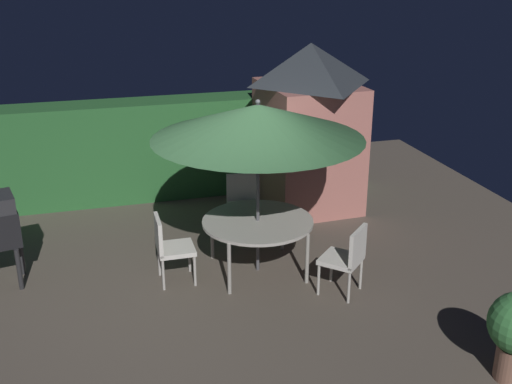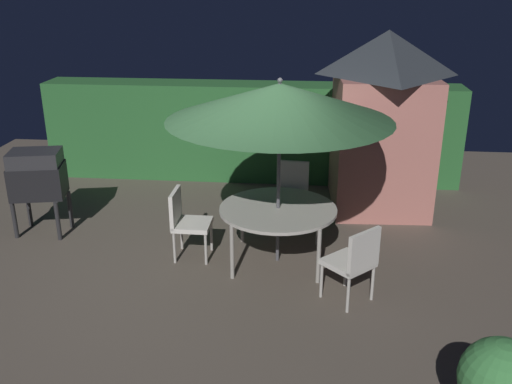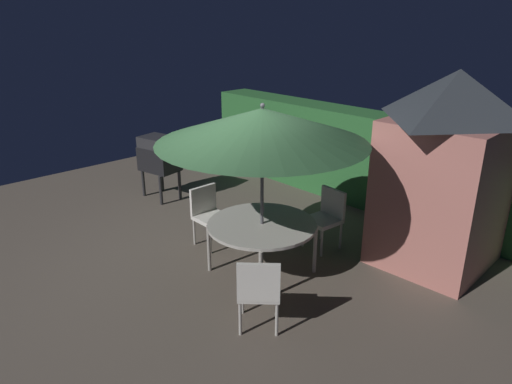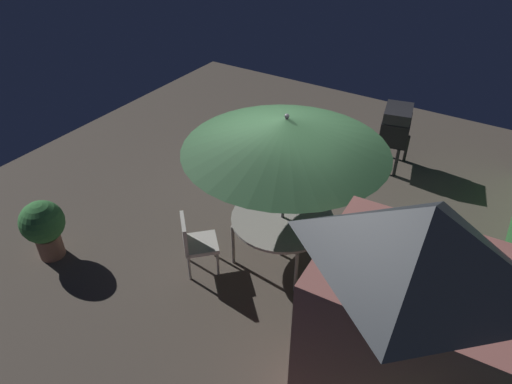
{
  "view_description": "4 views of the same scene",
  "coord_description": "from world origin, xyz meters",
  "px_view_note": "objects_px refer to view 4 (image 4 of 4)",
  "views": [
    {
      "loc": [
        -1.39,
        -6.9,
        3.99
      ],
      "look_at": [
        0.56,
        0.02,
        1.24
      ],
      "focal_mm": 44.13,
      "sensor_mm": 36.0,
      "label": 1
    },
    {
      "loc": [
        1.02,
        -6.1,
        3.4
      ],
      "look_at": [
        0.42,
        0.15,
        0.99
      ],
      "focal_mm": 39.67,
      "sensor_mm": 36.0,
      "label": 2
    },
    {
      "loc": [
        4.72,
        -3.58,
        3.32
      ],
      "look_at": [
        0.35,
        0.52,
        1.03
      ],
      "focal_mm": 32.69,
      "sensor_mm": 36.0,
      "label": 3
    },
    {
      "loc": [
        5.15,
        2.7,
        4.77
      ],
      "look_at": [
        0.51,
        -0.21,
        0.85
      ],
      "focal_mm": 32.15,
      "sensor_mm": 36.0,
      "label": 4
    }
  ],
  "objects_px": {
    "chair_far_side": "(318,188)",
    "chair_near_shed": "(360,266)",
    "patio_umbrella": "(286,134)",
    "bbq_grill": "(396,126)",
    "garden_shed": "(404,320)",
    "potted_plant_by_shed": "(43,226)",
    "chair_toward_hedge": "(194,241)",
    "patio_table": "(282,220)"
  },
  "relations": [
    {
      "from": "patio_umbrella",
      "to": "bbq_grill",
      "type": "distance_m",
      "value": 3.58
    },
    {
      "from": "patio_umbrella",
      "to": "chair_far_side",
      "type": "xyz_separation_m",
      "value": [
        -1.17,
        0.0,
        -1.52
      ]
    },
    {
      "from": "potted_plant_by_shed",
      "to": "garden_shed",
      "type": "bearing_deg",
      "value": 94.32
    },
    {
      "from": "patio_table",
      "to": "patio_umbrella",
      "type": "height_order",
      "value": "patio_umbrella"
    },
    {
      "from": "chair_near_shed",
      "to": "chair_toward_hedge",
      "type": "height_order",
      "value": "same"
    },
    {
      "from": "patio_table",
      "to": "patio_umbrella",
      "type": "bearing_deg",
      "value": -14.04
    },
    {
      "from": "chair_far_side",
      "to": "potted_plant_by_shed",
      "type": "bearing_deg",
      "value": -44.2
    },
    {
      "from": "chair_far_side",
      "to": "potted_plant_by_shed",
      "type": "xyz_separation_m",
      "value": [
        2.99,
        -2.91,
        0.04
      ]
    },
    {
      "from": "bbq_grill",
      "to": "patio_umbrella",
      "type": "bearing_deg",
      "value": -8.95
    },
    {
      "from": "patio_umbrella",
      "to": "patio_table",
      "type": "bearing_deg",
      "value": 165.96
    },
    {
      "from": "bbq_grill",
      "to": "chair_toward_hedge",
      "type": "distance_m",
      "value": 4.46
    },
    {
      "from": "garden_shed",
      "to": "potted_plant_by_shed",
      "type": "height_order",
      "value": "garden_shed"
    },
    {
      "from": "garden_shed",
      "to": "chair_toward_hedge",
      "type": "relative_size",
      "value": 2.98
    },
    {
      "from": "bbq_grill",
      "to": "potted_plant_by_shed",
      "type": "height_order",
      "value": "bbq_grill"
    },
    {
      "from": "patio_umbrella",
      "to": "potted_plant_by_shed",
      "type": "bearing_deg",
      "value": -57.94
    },
    {
      "from": "patio_umbrella",
      "to": "bbq_grill",
      "type": "bearing_deg",
      "value": 171.05
    },
    {
      "from": "chair_far_side",
      "to": "potted_plant_by_shed",
      "type": "height_order",
      "value": "potted_plant_by_shed"
    },
    {
      "from": "bbq_grill",
      "to": "chair_near_shed",
      "type": "bearing_deg",
      "value": 11.56
    },
    {
      "from": "chair_toward_hedge",
      "to": "chair_near_shed",
      "type": "bearing_deg",
      "value": 109.75
    },
    {
      "from": "chair_near_shed",
      "to": "chair_far_side",
      "type": "bearing_deg",
      "value": -136.51
    },
    {
      "from": "patio_table",
      "to": "bbq_grill",
      "type": "height_order",
      "value": "bbq_grill"
    },
    {
      "from": "chair_near_shed",
      "to": "chair_toward_hedge",
      "type": "bearing_deg",
      "value": -70.25
    },
    {
      "from": "chair_far_side",
      "to": "patio_table",
      "type": "bearing_deg",
      "value": -0.22
    },
    {
      "from": "garden_shed",
      "to": "potted_plant_by_shed",
      "type": "distance_m",
      "value": 5.04
    },
    {
      "from": "garden_shed",
      "to": "chair_far_side",
      "type": "bearing_deg",
      "value": -141.77
    },
    {
      "from": "patio_table",
      "to": "patio_umbrella",
      "type": "distance_m",
      "value": 1.37
    },
    {
      "from": "garden_shed",
      "to": "chair_toward_hedge",
      "type": "height_order",
      "value": "garden_shed"
    },
    {
      "from": "garden_shed",
      "to": "patio_table",
      "type": "xyz_separation_m",
      "value": [
        -1.44,
        -2.06,
        -0.69
      ]
    },
    {
      "from": "chair_toward_hedge",
      "to": "patio_table",
      "type": "bearing_deg",
      "value": 134.65
    },
    {
      "from": "chair_toward_hedge",
      "to": "potted_plant_by_shed",
      "type": "bearing_deg",
      "value": -65.09
    },
    {
      "from": "patio_umbrella",
      "to": "chair_near_shed",
      "type": "height_order",
      "value": "patio_umbrella"
    },
    {
      "from": "chair_far_side",
      "to": "chair_near_shed",
      "type": "bearing_deg",
      "value": 43.49
    },
    {
      "from": "bbq_grill",
      "to": "potted_plant_by_shed",
      "type": "bearing_deg",
      "value": -33.64
    },
    {
      "from": "patio_table",
      "to": "bbq_grill",
      "type": "distance_m",
      "value": 3.38
    },
    {
      "from": "patio_umbrella",
      "to": "chair_near_shed",
      "type": "distance_m",
      "value": 1.96
    },
    {
      "from": "chair_near_shed",
      "to": "potted_plant_by_shed",
      "type": "bearing_deg",
      "value": -67.7
    },
    {
      "from": "bbq_grill",
      "to": "chair_toward_hedge",
      "type": "height_order",
      "value": "bbq_grill"
    },
    {
      "from": "bbq_grill",
      "to": "patio_table",
      "type": "bearing_deg",
      "value": -8.95
    },
    {
      "from": "chair_near_shed",
      "to": "chair_toward_hedge",
      "type": "xyz_separation_m",
      "value": [
        0.76,
        -2.13,
        0.0
      ]
    },
    {
      "from": "patio_table",
      "to": "chair_near_shed",
      "type": "xyz_separation_m",
      "value": [
        0.12,
        1.23,
        -0.16
      ]
    },
    {
      "from": "patio_umbrella",
      "to": "chair_toward_hedge",
      "type": "distance_m",
      "value": 1.98
    },
    {
      "from": "chair_toward_hedge",
      "to": "chair_far_side",
      "type": "bearing_deg",
      "value": 156.32
    }
  ]
}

